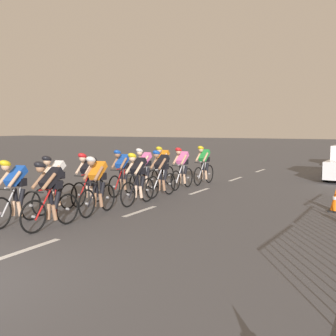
{
  "coord_description": "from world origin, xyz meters",
  "views": [
    {
      "loc": [
        5.84,
        -3.36,
        2.26
      ],
      "look_at": [
        0.33,
        7.19,
        1.1
      ],
      "focal_mm": 45.18,
      "sensor_mm": 36.0,
      "label": 1
    }
  ],
  "objects_px": {
    "cyclist_second": "(50,194)",
    "cyclist_third": "(55,183)",
    "traffic_cone_far": "(336,200)",
    "cyclist_eleventh": "(163,166)",
    "cyclist_sixth": "(138,178)",
    "cyclist_twelfth": "(204,164)",
    "cyclist_seventh": "(122,172)",
    "cyclist_eighth": "(161,173)",
    "cyclist_fourth": "(97,184)",
    "cyclist_ninth": "(144,169)",
    "cyclist_lead": "(15,191)",
    "cyclist_fifth": "(88,178)",
    "cyclist_tenth": "(182,168)"
  },
  "relations": [
    {
      "from": "cyclist_second",
      "to": "cyclist_third",
      "type": "height_order",
      "value": "same"
    },
    {
      "from": "traffic_cone_far",
      "to": "cyclist_third",
      "type": "bearing_deg",
      "value": -151.61
    },
    {
      "from": "cyclist_eleventh",
      "to": "traffic_cone_far",
      "type": "height_order",
      "value": "cyclist_eleventh"
    },
    {
      "from": "cyclist_sixth",
      "to": "cyclist_twelfth",
      "type": "height_order",
      "value": "same"
    },
    {
      "from": "cyclist_seventh",
      "to": "cyclist_eighth",
      "type": "xyz_separation_m",
      "value": [
        1.23,
        0.43,
        0.0
      ]
    },
    {
      "from": "cyclist_fourth",
      "to": "cyclist_ninth",
      "type": "bearing_deg",
      "value": 103.67
    },
    {
      "from": "cyclist_lead",
      "to": "cyclist_eleventh",
      "type": "bearing_deg",
      "value": 90.51
    },
    {
      "from": "cyclist_ninth",
      "to": "cyclist_lead",
      "type": "bearing_deg",
      "value": -89.88
    },
    {
      "from": "cyclist_sixth",
      "to": "cyclist_eighth",
      "type": "distance_m",
      "value": 1.56
    },
    {
      "from": "cyclist_fifth",
      "to": "cyclist_eleventh",
      "type": "distance_m",
      "value": 4.49
    },
    {
      "from": "cyclist_eighth",
      "to": "cyclist_tenth",
      "type": "relative_size",
      "value": 1.0
    },
    {
      "from": "cyclist_twelfth",
      "to": "cyclist_fourth",
      "type": "bearing_deg",
      "value": -91.59
    },
    {
      "from": "cyclist_lead",
      "to": "cyclist_seventh",
      "type": "bearing_deg",
      "value": 91.89
    },
    {
      "from": "cyclist_third",
      "to": "cyclist_fourth",
      "type": "xyz_separation_m",
      "value": [
        1.14,
        0.32,
        0.0
      ]
    },
    {
      "from": "cyclist_third",
      "to": "cyclist_eleventh",
      "type": "relative_size",
      "value": 1.0
    },
    {
      "from": "traffic_cone_far",
      "to": "cyclist_sixth",
      "type": "bearing_deg",
      "value": -163.52
    },
    {
      "from": "cyclist_fifth",
      "to": "cyclist_third",
      "type": "bearing_deg",
      "value": -92.85
    },
    {
      "from": "cyclist_sixth",
      "to": "cyclist_second",
      "type": "bearing_deg",
      "value": -92.64
    },
    {
      "from": "cyclist_second",
      "to": "cyclist_fourth",
      "type": "height_order",
      "value": "same"
    },
    {
      "from": "cyclist_fifth",
      "to": "cyclist_ninth",
      "type": "distance_m",
      "value": 3.0
    },
    {
      "from": "cyclist_lead",
      "to": "cyclist_tenth",
      "type": "xyz_separation_m",
      "value": [
        0.94,
        6.92,
        0.0
      ]
    },
    {
      "from": "cyclist_fifth",
      "to": "cyclist_twelfth",
      "type": "relative_size",
      "value": 1.0
    },
    {
      "from": "cyclist_ninth",
      "to": "cyclist_tenth",
      "type": "relative_size",
      "value": 1.0
    },
    {
      "from": "cyclist_lead",
      "to": "cyclist_fifth",
      "type": "height_order",
      "value": "same"
    },
    {
      "from": "cyclist_fourth",
      "to": "cyclist_ninth",
      "type": "relative_size",
      "value": 1.0
    },
    {
      "from": "cyclist_fifth",
      "to": "cyclist_eighth",
      "type": "bearing_deg",
      "value": 62.0
    },
    {
      "from": "cyclist_second",
      "to": "cyclist_tenth",
      "type": "bearing_deg",
      "value": 90.47
    },
    {
      "from": "cyclist_eighth",
      "to": "cyclist_second",
      "type": "bearing_deg",
      "value": -91.02
    },
    {
      "from": "cyclist_third",
      "to": "cyclist_fourth",
      "type": "distance_m",
      "value": 1.18
    },
    {
      "from": "cyclist_eleventh",
      "to": "traffic_cone_far",
      "type": "bearing_deg",
      "value": -19.19
    },
    {
      "from": "cyclist_fourth",
      "to": "cyclist_seventh",
      "type": "relative_size",
      "value": 1.0
    },
    {
      "from": "cyclist_sixth",
      "to": "cyclist_eleventh",
      "type": "distance_m",
      "value": 3.99
    },
    {
      "from": "cyclist_seventh",
      "to": "traffic_cone_far",
      "type": "relative_size",
      "value": 2.69
    },
    {
      "from": "cyclist_second",
      "to": "cyclist_ninth",
      "type": "bearing_deg",
      "value": 99.92
    },
    {
      "from": "cyclist_fifth",
      "to": "traffic_cone_far",
      "type": "xyz_separation_m",
      "value": [
        6.51,
        2.24,
        -0.48
      ]
    },
    {
      "from": "cyclist_second",
      "to": "cyclist_ninth",
      "type": "relative_size",
      "value": 1.0
    },
    {
      "from": "cyclist_second",
      "to": "cyclist_twelfth",
      "type": "distance_m",
      "value": 8.4
    },
    {
      "from": "cyclist_fourth",
      "to": "cyclist_sixth",
      "type": "relative_size",
      "value": 1.0
    },
    {
      "from": "cyclist_tenth",
      "to": "traffic_cone_far",
      "type": "distance_m",
      "value": 5.79
    },
    {
      "from": "cyclist_fourth",
      "to": "cyclist_sixth",
      "type": "xyz_separation_m",
      "value": [
        0.19,
        1.68,
        0.0
      ]
    },
    {
      "from": "cyclist_lead",
      "to": "cyclist_second",
      "type": "distance_m",
      "value": 0.99
    },
    {
      "from": "cyclist_fourth",
      "to": "traffic_cone_far",
      "type": "relative_size",
      "value": 2.69
    },
    {
      "from": "cyclist_seventh",
      "to": "cyclist_tenth",
      "type": "bearing_deg",
      "value": 64.59
    },
    {
      "from": "cyclist_third",
      "to": "cyclist_sixth",
      "type": "relative_size",
      "value": 1.0
    },
    {
      "from": "cyclist_eighth",
      "to": "cyclist_tenth",
      "type": "height_order",
      "value": "same"
    },
    {
      "from": "cyclist_sixth",
      "to": "cyclist_twelfth",
      "type": "relative_size",
      "value": 1.0
    },
    {
      "from": "traffic_cone_far",
      "to": "cyclist_lead",
      "type": "bearing_deg",
      "value": -141.67
    },
    {
      "from": "cyclist_fifth",
      "to": "cyclist_eleventh",
      "type": "bearing_deg",
      "value": 89.39
    },
    {
      "from": "cyclist_sixth",
      "to": "cyclist_tenth",
      "type": "bearing_deg",
      "value": 93.58
    },
    {
      "from": "cyclist_seventh",
      "to": "cyclist_ninth",
      "type": "relative_size",
      "value": 1.0
    }
  ]
}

